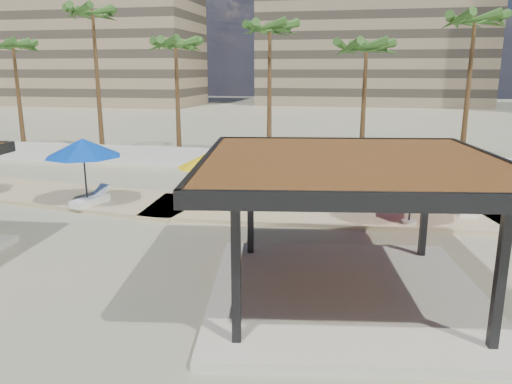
# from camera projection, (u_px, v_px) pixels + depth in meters

# --- Properties ---
(ground) EXTENTS (200.00, 200.00, 0.00)m
(ground) POSITION_uv_depth(u_px,v_px,m) (252.00, 276.00, 14.72)
(ground) COLOR tan
(ground) RESTS_ON ground
(promenade) EXTENTS (44.45, 7.97, 0.24)m
(promenade) POSITION_uv_depth(u_px,v_px,m) (335.00, 209.00, 21.59)
(promenade) COLOR #C6B284
(promenade) RESTS_ON ground
(boundary_wall) EXTENTS (56.00, 0.30, 1.20)m
(boundary_wall) POSITION_uv_depth(u_px,v_px,m) (310.00, 162.00, 29.78)
(boundary_wall) COLOR silver
(boundary_wall) RESTS_ON ground
(building_west) EXTENTS (34.00, 16.00, 32.40)m
(building_west) POSITION_uv_depth(u_px,v_px,m) (96.00, 13.00, 84.14)
(building_west) COLOR #937F60
(building_west) RESTS_ON ground
(building_mid) EXTENTS (38.00, 16.00, 30.40)m
(building_mid) POSITION_uv_depth(u_px,v_px,m) (373.00, 19.00, 84.62)
(building_mid) COLOR #847259
(building_mid) RESTS_ON ground
(pavilion_central) EXTENTS (8.63, 8.63, 3.81)m
(pavilion_central) POSITION_uv_depth(u_px,v_px,m) (350.00, 216.00, 12.84)
(pavilion_central) COLOR beige
(pavilion_central) RESTS_ON ground
(umbrella_b) EXTENTS (2.85, 2.85, 2.25)m
(umbrella_b) POSITION_uv_depth(u_px,v_px,m) (206.00, 161.00, 21.52)
(umbrella_b) COLOR beige
(umbrella_b) RESTS_ON promenade
(umbrella_c) EXTENTS (4.33, 4.33, 2.90)m
(umbrella_c) POSITION_uv_depth(u_px,v_px,m) (414.00, 160.00, 18.61)
(umbrella_c) COLOR beige
(umbrella_c) RESTS_ON promenade
(umbrella_f) EXTENTS (3.56, 3.56, 2.91)m
(umbrella_f) POSITION_uv_depth(u_px,v_px,m) (83.00, 148.00, 21.34)
(umbrella_f) COLOR beige
(umbrella_f) RESTS_ON promenade
(lounger_a) EXTENTS (1.11, 2.04, 0.74)m
(lounger_a) POSITION_uv_depth(u_px,v_px,m) (91.00, 200.00, 21.91)
(lounger_a) COLOR white
(lounger_a) RESTS_ON promenade
(lounger_c) EXTENTS (0.89, 2.20, 0.81)m
(lounger_c) POSITION_uv_depth(u_px,v_px,m) (467.00, 206.00, 20.85)
(lounger_c) COLOR white
(lounger_c) RESTS_ON promenade
(palm_a) EXTENTS (3.00, 3.00, 8.44)m
(palm_a) POSITION_uv_depth(u_px,v_px,m) (13.00, 49.00, 34.59)
(palm_a) COLOR brown
(palm_a) RESTS_ON ground
(palm_b) EXTENTS (3.00, 3.00, 10.52)m
(palm_b) POSITION_uv_depth(u_px,v_px,m) (93.00, 18.00, 33.29)
(palm_b) COLOR brown
(palm_b) RESTS_ON ground
(palm_c) EXTENTS (3.00, 3.00, 8.36)m
(palm_c) POSITION_uv_depth(u_px,v_px,m) (176.00, 49.00, 32.00)
(palm_c) COLOR brown
(palm_c) RESTS_ON ground
(palm_d) EXTENTS (3.00, 3.00, 9.33)m
(palm_d) POSITION_uv_depth(u_px,v_px,m) (270.00, 33.00, 31.34)
(palm_d) COLOR brown
(palm_d) RESTS_ON ground
(palm_e) EXTENTS (3.00, 3.00, 8.09)m
(palm_e) POSITION_uv_depth(u_px,v_px,m) (366.00, 52.00, 29.93)
(palm_e) COLOR brown
(palm_e) RESTS_ON ground
(palm_f) EXTENTS (3.00, 3.00, 9.56)m
(palm_f) POSITION_uv_depth(u_px,v_px,m) (475.00, 26.00, 28.59)
(palm_f) COLOR brown
(palm_f) RESTS_ON ground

